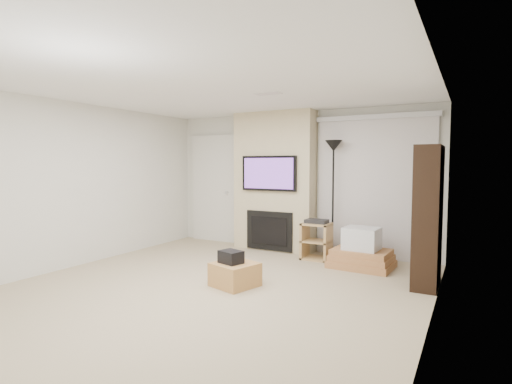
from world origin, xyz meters
The scene contains 15 objects.
floor centered at (0.00, 0.00, 0.00)m, with size 5.00×5.50×0.00m, color tan.
ceiling centered at (0.00, 0.00, 2.50)m, with size 5.00×5.50×0.00m, color white.
wall_back centered at (0.00, 2.75, 1.25)m, with size 5.00×2.50×0.00m, color silver.
wall_left centered at (-2.50, 0.00, 1.25)m, with size 5.50×2.50×0.00m, color silver.
wall_right centered at (2.50, 0.00, 1.25)m, with size 5.50×2.50×0.00m, color silver.
hvac_vent centered at (0.40, 0.80, 2.50)m, with size 0.35×0.18×0.01m, color silver.
ottoman centered at (0.18, 0.30, 0.15)m, with size 0.50×0.50×0.30m, color #BB8549.
black_bag centered at (0.14, 0.27, 0.38)m, with size 0.28×0.22×0.16m, color black.
fireplace_wall centered at (-0.35, 2.54, 1.24)m, with size 1.50×0.47×2.50m.
entry_door centered at (-1.80, 2.71, 1.05)m, with size 1.02×0.11×2.14m.
vertical_blinds centered at (1.40, 2.70, 1.27)m, with size 1.98×0.10×2.37m.
floor_lamp centered at (0.77, 2.50, 1.54)m, with size 0.29×0.29×1.96m.
av_stand centered at (0.60, 2.17, 0.35)m, with size 0.45×0.38×0.66m.
box_stack centered at (1.38, 2.00, 0.23)m, with size 0.95×0.74×0.61m.
bookshelf centered at (2.34, 1.51, 0.90)m, with size 0.30×0.80×1.80m.
Camera 1 is at (2.83, -3.99, 1.57)m, focal length 28.00 mm.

